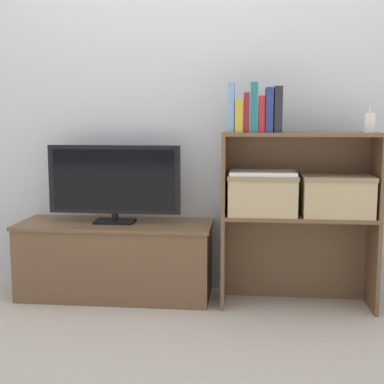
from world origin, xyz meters
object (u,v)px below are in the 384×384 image
Objects in this scene: book_crimson at (262,114)px; tv at (114,181)px; book_skyblue at (231,108)px; book_charcoal at (278,110)px; book_teal at (254,108)px; baby_monitor at (369,123)px; laptop at (263,173)px; book_mustard at (239,116)px; book_navy at (269,110)px; tv_stand at (116,259)px; storage_basket_left at (262,193)px; book_maroon at (247,113)px; storage_basket_right at (337,194)px.

tv is at bearing 173.94° from book_crimson.
book_charcoal is (0.24, 0.00, -0.01)m from book_skyblue.
book_teal reaches higher than book_crimson.
baby_monitor reaches higher than laptop.
book_navy is (0.15, 0.00, 0.03)m from book_mustard.
tv_stand is 1.20m from book_navy.
baby_monitor is at bearing 4.69° from book_charcoal.
storage_basket_left is at bearing 10.55° from book_mustard.
baby_monitor is 0.66m from storage_basket_left.
book_mustard is at bearing -169.45° from storage_basket_left.
book_crimson is at bearing 0.00° from book_teal.
storage_basket_left is at bearing 14.81° from book_maroon.
book_teal reaches higher than book_maroon.
storage_basket_left is (0.17, 0.02, -0.45)m from book_skyblue.
book_skyblue is 1.00× the size of book_teal.
book_charcoal is at bearing -0.00° from book_navy.
baby_monitor is at bearing 3.99° from book_crimson.
tv_stand is 1.16m from book_crimson.
storage_basket_left is at bearing 137.08° from book_navy.
book_crimson reaches higher than book_mustard.
storage_basket_right is at bearing 0.00° from laptop.
storage_basket_right is at bearing 2.63° from book_mustard.
book_skyblue is 1.96× the size of baby_monitor.
laptop reaches higher than storage_basket_right.
book_maroon is 0.05m from book_teal.
book_navy is at bearing -42.92° from laptop.
book_skyblue reaches higher than book_mustard.
storage_basket_left reaches higher than tv_stand.
book_charcoal is (0.05, -0.00, 0.00)m from book_navy.
book_skyblue reaches higher than book_maroon.
book_crimson is at bearing -116.83° from laptop.
book_navy is at bearing 0.00° from book_skyblue.
book_maroon is at bearing -176.50° from baby_monitor.
book_teal is 0.05m from book_crimson.
book_maroon is 0.87× the size of book_charcoal.
storage_basket_right is at bearing 3.07° from book_teal.
book_skyblue is (0.65, -0.09, 0.85)m from tv_stand.
book_charcoal reaches higher than laptop.
tv reaches higher than tv_stand.
book_skyblue is 1.37× the size of book_crimson.
laptop is at bearing -180.00° from storage_basket_right.
storage_basket_left is at bearing 63.17° from book_crimson.
book_crimson is 0.09m from book_charcoal.
tv_stand is 4.69× the size of book_charcoal.
book_skyblue is 0.69× the size of storage_basket_right.
laptop is at bearing -178.41° from baby_monitor.
book_teal reaches higher than tv.
storage_basket_right is (0.44, 0.02, -0.45)m from book_teal.
book_mustard is 0.15m from book_navy.
book_skyblue is at bearing -7.50° from tv.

